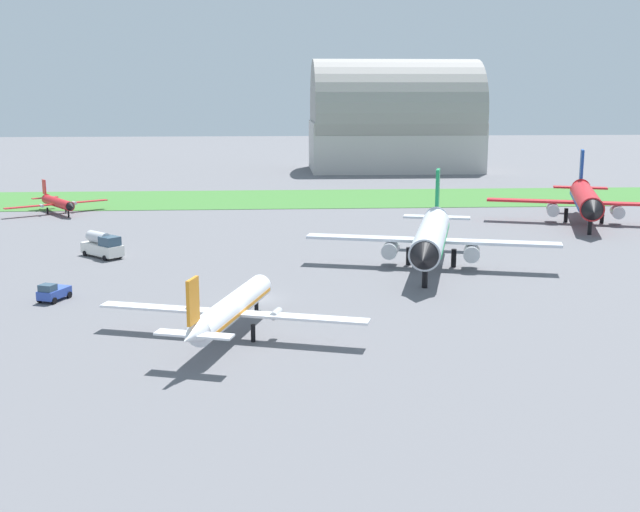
% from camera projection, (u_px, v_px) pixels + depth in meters
% --- Properties ---
extents(ground_plane, '(600.00, 600.00, 0.00)m').
position_uv_depth(ground_plane, '(257.00, 298.00, 83.33)').
color(ground_plane, slate).
extents(grass_taxiway_strip, '(360.00, 28.00, 0.08)m').
position_uv_depth(grass_taxiway_strip, '(263.00, 199.00, 159.08)').
color(grass_taxiway_strip, '#3D7533').
rests_on(grass_taxiway_strip, ground_plane).
extents(airplane_taxiing_turboprop, '(15.82, 13.90, 5.49)m').
position_uv_depth(airplane_taxiing_turboprop, '(57.00, 202.00, 140.16)').
color(airplane_taxiing_turboprop, red).
rests_on(airplane_taxiing_turboprop, ground_plane).
extents(airplane_foreground_turboprop, '(24.04, 20.76, 7.39)m').
position_uv_depth(airplane_foreground_turboprop, '(231.00, 308.00, 69.60)').
color(airplane_foreground_turboprop, white).
rests_on(airplane_foreground_turboprop, ground_plane).
extents(airplane_parked_jet_far, '(30.81, 30.51, 11.18)m').
position_uv_depth(airplane_parked_jet_far, '(586.00, 199.00, 129.22)').
color(airplane_parked_jet_far, red).
rests_on(airplane_parked_jet_far, ground_plane).
extents(airplane_midfield_jet, '(30.55, 30.20, 10.98)m').
position_uv_depth(airplane_midfield_jet, '(431.00, 236.00, 96.98)').
color(airplane_midfield_jet, silver).
rests_on(airplane_midfield_jet, ground_plane).
extents(pushback_tug_near_gate, '(3.11, 4.01, 1.95)m').
position_uv_depth(pushback_tug_near_gate, '(53.00, 292.00, 82.25)').
color(pushback_tug_near_gate, '#334FB2').
rests_on(pushback_tug_near_gate, ground_plane).
extents(fuel_truck_by_runway, '(6.31, 6.28, 3.29)m').
position_uv_depth(fuel_truck_by_runway, '(102.00, 245.00, 103.69)').
color(fuel_truck_by_runway, white).
rests_on(fuel_truck_by_runway, ground_plane).
extents(hangar_distant, '(45.21, 27.81, 29.62)m').
position_uv_depth(hangar_distant, '(394.00, 122.00, 214.19)').
color(hangar_distant, '#BCB7B2').
rests_on(hangar_distant, ground_plane).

